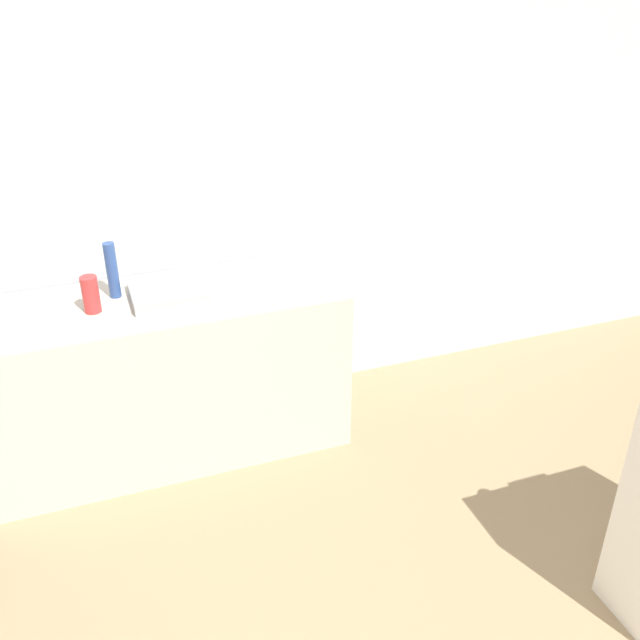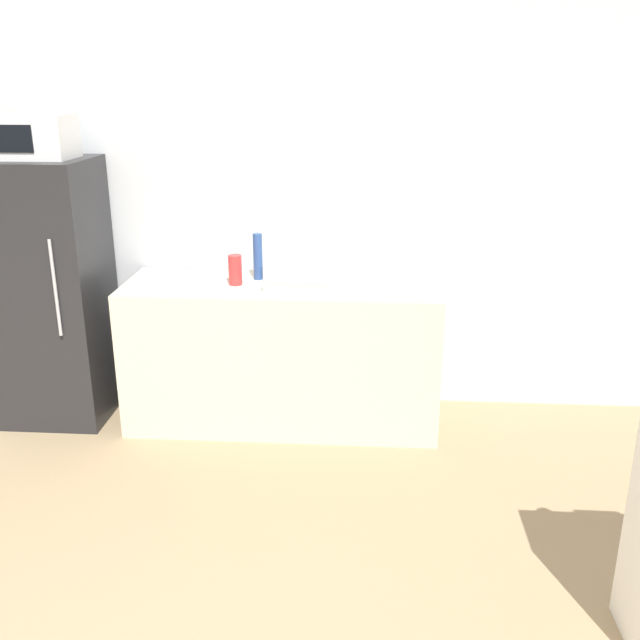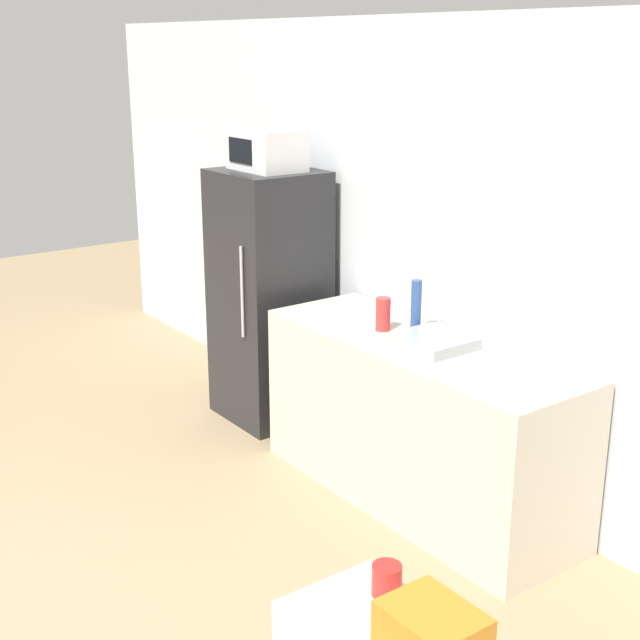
% 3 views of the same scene
% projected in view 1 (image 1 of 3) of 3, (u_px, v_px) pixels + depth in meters
% --- Properties ---
extents(wall_back, '(8.00, 0.06, 2.60)m').
position_uv_depth(wall_back, '(85.00, 210.00, 3.67)').
color(wall_back, silver).
rests_on(wall_back, ground_plane).
extents(counter, '(1.95, 0.67, 0.92)m').
position_uv_depth(counter, '(160.00, 377.00, 3.82)').
color(counter, beige).
rests_on(counter, ground_plane).
extents(sink_basin, '(0.37, 0.34, 0.06)m').
position_uv_depth(sink_basin, '(168.00, 292.00, 3.61)').
color(sink_basin, '#9EA3A8').
rests_on(sink_basin, counter).
extents(bottle_tall, '(0.06, 0.06, 0.29)m').
position_uv_depth(bottle_tall, '(112.00, 270.00, 3.57)').
color(bottle_tall, '#2D4C8C').
rests_on(bottle_tall, counter).
extents(bottle_short, '(0.08, 0.08, 0.19)m').
position_uv_depth(bottle_short, '(91.00, 294.00, 3.45)').
color(bottle_short, red).
rests_on(bottle_short, counter).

